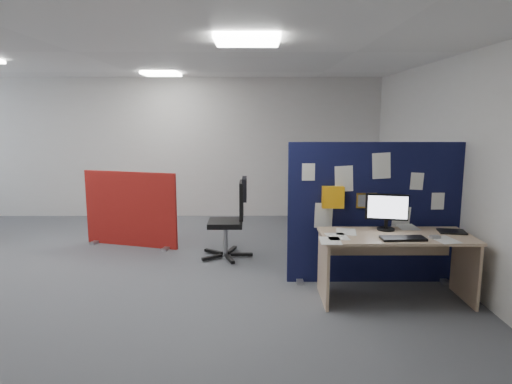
{
  "coord_description": "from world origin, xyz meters",
  "views": [
    {
      "loc": [
        2.07,
        -5.4,
        1.99
      ],
      "look_at": [
        2.09,
        0.44,
        1.0
      ],
      "focal_mm": 32.0,
      "sensor_mm": 36.0,
      "label": 1
    }
  ],
  "objects_px": {
    "navy_divider": "(372,213)",
    "monitor_main": "(387,210)",
    "main_desk": "(394,250)",
    "red_divider": "(130,210)",
    "office_chair": "(234,214)"
  },
  "relations": [
    {
      "from": "navy_divider",
      "to": "monitor_main",
      "type": "relative_size",
      "value": 4.45
    },
    {
      "from": "main_desk",
      "to": "red_divider",
      "type": "distance_m",
      "value": 3.98
    },
    {
      "from": "navy_divider",
      "to": "main_desk",
      "type": "xyz_separation_m",
      "value": [
        0.12,
        -0.52,
        -0.29
      ]
    },
    {
      "from": "main_desk",
      "to": "office_chair",
      "type": "height_order",
      "value": "office_chair"
    },
    {
      "from": "main_desk",
      "to": "monitor_main",
      "type": "distance_m",
      "value": 0.44
    },
    {
      "from": "navy_divider",
      "to": "monitor_main",
      "type": "bearing_deg",
      "value": -80.59
    },
    {
      "from": "main_desk",
      "to": "office_chair",
      "type": "xyz_separation_m",
      "value": [
        -1.8,
        1.46,
        0.08
      ]
    },
    {
      "from": "red_divider",
      "to": "office_chair",
      "type": "bearing_deg",
      "value": -3.93
    },
    {
      "from": "main_desk",
      "to": "monitor_main",
      "type": "relative_size",
      "value": 3.48
    },
    {
      "from": "navy_divider",
      "to": "main_desk",
      "type": "distance_m",
      "value": 0.61
    },
    {
      "from": "red_divider",
      "to": "monitor_main",
      "type": "bearing_deg",
      "value": -13.14
    },
    {
      "from": "red_divider",
      "to": "office_chair",
      "type": "relative_size",
      "value": 1.33
    },
    {
      "from": "navy_divider",
      "to": "main_desk",
      "type": "relative_size",
      "value": 1.28
    },
    {
      "from": "main_desk",
      "to": "red_divider",
      "type": "height_order",
      "value": "red_divider"
    },
    {
      "from": "red_divider",
      "to": "office_chair",
      "type": "distance_m",
      "value": 1.71
    }
  ]
}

